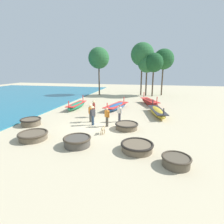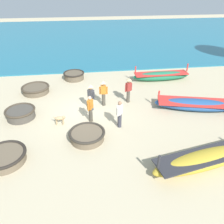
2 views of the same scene
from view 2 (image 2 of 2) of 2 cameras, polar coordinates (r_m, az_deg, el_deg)
ground_plane at (r=13.32m, az=-6.51°, el=-0.08°), size 80.00×80.00×0.00m
sea at (r=33.01m, az=-0.47°, el=19.32°), size 28.00×52.00×0.10m
coracle_front_right at (r=11.00m, az=-6.52°, el=-5.99°), size 1.82×1.82×0.48m
coracle_far_left at (r=16.42m, az=-19.31°, el=5.67°), size 1.94×1.94×0.49m
coracle_nearest at (r=18.02m, az=-9.90°, el=9.39°), size 1.67×1.67×0.57m
coracle_beside_post at (r=13.63m, az=-22.79°, el=-0.26°), size 1.71×1.71×0.57m
coracle_front_left at (r=10.80m, az=-26.27°, el=-10.46°), size 1.90×1.90×0.48m
long_boat_red_hull at (r=14.34m, az=20.88°, el=1.84°), size 2.40×5.05×1.13m
long_boat_blue_hull at (r=17.96m, az=12.67°, el=9.20°), size 1.05×4.59×1.26m
long_boat_green_hull at (r=10.28m, az=23.12°, el=-11.27°), size 2.00×5.09×1.23m
fisherman_crouching at (r=13.11m, az=-5.49°, el=4.23°), size 0.39×0.42×1.67m
fisherman_standing_left at (r=13.99m, az=4.33°, el=6.10°), size 0.36×0.49×1.67m
fisherman_standing_right at (r=13.57m, az=-2.24°, el=5.34°), size 0.36×0.53×1.67m
fisherman_hauling at (r=12.06m, az=-5.69°, el=0.98°), size 0.47×0.36×1.57m
fisherman_with_hat at (r=11.53m, az=2.00°, el=-0.41°), size 0.45×0.38×1.57m
dog at (r=12.29m, az=-13.40°, el=-1.70°), size 0.25×0.68×0.55m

